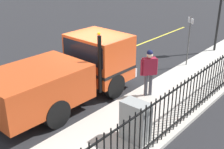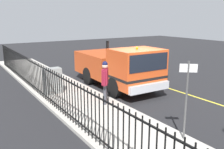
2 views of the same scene
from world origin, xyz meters
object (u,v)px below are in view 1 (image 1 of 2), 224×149
worker_standing (149,68)px  utility_cabinet (135,121)px  traffic_cone (34,83)px  work_truck (73,69)px  street_sign (189,35)px

worker_standing → utility_cabinet: bearing=64.1°
traffic_cone → utility_cabinet: bearing=-1.6°
work_truck → traffic_cone: size_ratio=8.00×
utility_cabinet → traffic_cone: 5.15m
traffic_cone → worker_standing: bearing=33.5°
work_truck → worker_standing: (2.09, 1.92, -0.00)m
worker_standing → traffic_cone: worker_standing is taller
work_truck → worker_standing: work_truck is taller
work_truck → utility_cabinet: work_truck is taller
traffic_cone → work_truck: bearing=19.0°
street_sign → traffic_cone: bearing=-117.9°
utility_cabinet → traffic_cone: utility_cabinet is taller
work_truck → street_sign: bearing=75.3°
worker_standing → traffic_cone: 4.64m
traffic_cone → street_sign: street_sign is taller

